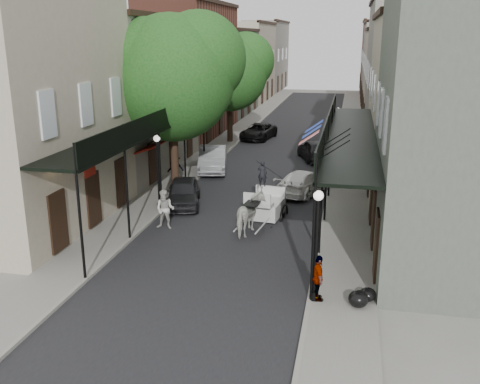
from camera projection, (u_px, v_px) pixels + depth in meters
The scene contains 24 objects.
ground at pixel (208, 267), 20.14m from camera, with size 140.00×140.00×0.00m, color gray.
road at pixel (279, 155), 38.93m from camera, with size 8.00×90.00×0.01m, color black.
sidewalk_left at pixel (213, 152), 39.89m from camera, with size 2.20×90.00×0.12m, color gray.
sidewalk_right at pixel (349, 158), 37.94m from camera, with size 2.20×90.00×0.12m, color gray.
building_row_left at pixel (201, 72), 48.53m from camera, with size 5.00×80.00×10.50m, color #B1A68E.
building_row_right at pixel (397, 74), 45.17m from camera, with size 5.00×80.00×10.50m, color gray.
gallery_left at pixel (150, 127), 26.49m from camera, with size 2.20×18.05×4.88m.
gallery_right at pixel (346, 134), 24.62m from camera, with size 2.20×18.05×4.88m.
tree_near at pixel (180, 73), 28.69m from camera, with size 7.31×6.80×9.63m.
tree_far at pixel (234, 69), 42.04m from camera, with size 6.45×6.00×8.61m.
lamppost_right_near at pixel (316, 245), 16.88m from camera, with size 0.32×0.32×3.71m.
lamppost_left at pixel (158, 171), 26.00m from camera, with size 0.32×0.32×3.71m.
lamppost_right_far at pixel (337, 134), 35.68m from camera, with size 0.32×0.32×3.71m.
horse at pixel (251, 215), 23.33m from camera, with size 0.95×2.08×1.76m, color beige.
carriage at pixel (268, 192), 25.74m from camera, with size 2.00×2.75×2.94m.
pedestrian_walking at pixel (165, 209), 23.98m from camera, with size 0.87×0.68×1.80m, color beige.
pedestrian_sidewalk_left at pixel (175, 168), 31.38m from camera, with size 1.02×0.59×1.58m, color gray.
pedestrian_sidewalk_right at pixel (318, 278), 17.19m from camera, with size 0.91×0.38×1.56m, color gray.
car_left_near at pixel (184, 192), 27.35m from camera, with size 1.64×4.07×1.39m, color black.
car_left_mid at pixel (213, 159), 34.32m from camera, with size 1.67×4.80×1.58m, color #96979B.
car_left_far at pixel (258, 132), 44.85m from camera, with size 2.15×4.65×1.29m, color black.
car_right_near at pixel (304, 182), 29.41m from camera, with size 1.80×4.43×1.28m, color white.
car_right_far at pixel (315, 150), 37.28m from camera, with size 1.73×4.31×1.47m, color black.
trash_bags at pixel (362, 297), 17.04m from camera, with size 0.90×1.05×0.55m.
Camera 1 is at (4.93, -17.90, 8.40)m, focal length 40.00 mm.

